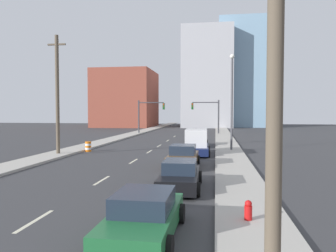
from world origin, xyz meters
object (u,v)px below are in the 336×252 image
at_px(traffic_signal_left, 147,112).
at_px(sedan_blue, 197,140).
at_px(sedan_green, 144,216).
at_px(sedan_black, 180,176).
at_px(utility_pole_right_near, 275,74).
at_px(traffic_barrel, 88,147).
at_px(utility_pole_left_mid, 57,94).
at_px(fire_hydrant, 248,213).
at_px(traffic_signal_right, 210,112).
at_px(sedan_brown, 183,157).
at_px(street_lamp, 232,96).
at_px(box_truck_navy, 196,143).

relative_size(traffic_signal_left, sedan_blue, 1.21).
height_order(sedan_green, sedan_black, sedan_black).
bearing_deg(sedan_black, utility_pole_right_near, -74.05).
bearing_deg(traffic_barrel, sedan_blue, 31.32).
xyz_separation_m(traffic_signal_left, traffic_barrel, (-0.26, -25.56, -3.29)).
height_order(utility_pole_left_mid, fire_hydrant, utility_pole_left_mid).
bearing_deg(traffic_barrel, utility_pole_left_mid, -117.94).
relative_size(traffic_barrel, sedan_blue, 0.20).
relative_size(traffic_signal_right, fire_hydrant, 6.86).
distance_m(traffic_barrel, sedan_black, 17.17).
relative_size(sedan_green, sedan_black, 1.01).
bearing_deg(traffic_signal_left, sedan_black, -75.70).
bearing_deg(utility_pole_left_mid, sedan_brown, -20.81).
bearing_deg(traffic_barrel, sedan_green, -63.80).
xyz_separation_m(street_lamp, fire_hydrant, (-0.41, -20.57, -4.88)).
xyz_separation_m(sedan_black, sedan_brown, (-0.50, 6.52, 0.03)).
bearing_deg(traffic_signal_right, sedan_black, -91.19).
height_order(traffic_signal_left, sedan_brown, traffic_signal_left).
height_order(traffic_signal_right, utility_pole_right_near, utility_pole_right_near).
bearing_deg(sedan_black, fire_hydrant, -60.54).
xyz_separation_m(traffic_signal_left, sedan_black, (10.02, -39.32, -3.11)).
height_order(traffic_signal_right, sedan_brown, traffic_signal_right).
height_order(traffic_signal_left, street_lamp, street_lamp).
relative_size(traffic_signal_right, sedan_blue, 1.21).
xyz_separation_m(street_lamp, sedan_black, (-3.23, -15.82, -4.64)).
distance_m(traffic_barrel, fire_hydrant, 22.67).
xyz_separation_m(traffic_barrel, street_lamp, (13.51, 2.06, 4.82)).
xyz_separation_m(traffic_barrel, sedan_blue, (10.00, 6.09, 0.18)).
bearing_deg(utility_pole_right_near, utility_pole_left_mid, 126.20).
xyz_separation_m(traffic_signal_left, traffic_signal_right, (10.84, 0.00, 0.00)).
bearing_deg(box_truck_navy, sedan_black, -92.10).
distance_m(traffic_barrel, sedan_brown, 12.17).
height_order(street_lamp, box_truck_navy, street_lamp).
distance_m(box_truck_navy, sedan_blue, 7.05).
relative_size(traffic_signal_left, traffic_signal_right, 1.00).
distance_m(traffic_signal_left, sedan_green, 46.70).
distance_m(traffic_barrel, sedan_green, 22.33).
bearing_deg(street_lamp, box_truck_navy, -136.51).
distance_m(traffic_signal_left, traffic_signal_right, 10.84).
bearing_deg(street_lamp, traffic_barrel, -171.31).
height_order(traffic_signal_right, sedan_blue, traffic_signal_right).
height_order(traffic_signal_right, sedan_green, traffic_signal_right).
bearing_deg(utility_pole_right_near, sedan_black, 107.12).
xyz_separation_m(sedan_black, sedan_blue, (-0.28, 19.84, 0.00)).
xyz_separation_m(traffic_signal_right, box_truck_navy, (-0.76, -26.51, -2.71)).
relative_size(traffic_signal_right, box_truck_navy, 1.07).
bearing_deg(traffic_signal_left, street_lamp, -60.58).
relative_size(utility_pole_left_mid, street_lamp, 1.12).
distance_m(traffic_signal_right, traffic_barrel, 28.06).
bearing_deg(sedan_brown, utility_pole_right_near, -77.67).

